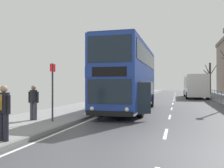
{
  "coord_description": "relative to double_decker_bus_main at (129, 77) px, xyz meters",
  "views": [
    {
      "loc": [
        0.42,
        -6.65,
        1.85
      ],
      "look_at": [
        -3.29,
        7.02,
        1.87
      ],
      "focal_mm": 38.69,
      "sensor_mm": 36.0,
      "label": 1
    }
  ],
  "objects": [
    {
      "name": "pedestrian_companion",
      "position": [
        -3.48,
        -6.13,
        -1.26
      ],
      "size": [
        0.54,
        0.35,
        1.66
      ],
      "color": "#383842",
      "rests_on": "ground"
    },
    {
      "name": "pedestrian_with_backpack",
      "position": [
        -1.87,
        -10.18,
        -1.22
      ],
      "size": [
        0.55,
        0.57,
        1.68
      ],
      "color": "black",
      "rests_on": "ground"
    },
    {
      "name": "double_decker_bus_main",
      "position": [
        0.0,
        0.0,
        0.0
      ],
      "size": [
        3.24,
        10.6,
        4.47
      ],
      "color": "navy",
      "rests_on": "ground"
    },
    {
      "name": "bus_stop_sign_near",
      "position": [
        -2.4,
        -6.25,
        -0.56
      ],
      "size": [
        0.08,
        0.44,
        2.67
      ],
      "color": "#2D2D33",
      "rests_on": "ground"
    },
    {
      "name": "ground",
      "position": [
        2.04,
        -9.63,
        -2.3
      ],
      "size": [
        15.8,
        140.0,
        0.2
      ],
      "color": "#444449"
    },
    {
      "name": "background_bus_far_lane",
      "position": [
        5.5,
        18.97,
        -0.65
      ],
      "size": [
        2.79,
        10.83,
        3.08
      ],
      "color": "white",
      "rests_on": "ground"
    },
    {
      "name": "bare_tree_far_00",
      "position": [
        8.67,
        28.93,
        0.77
      ],
      "size": [
        2.29,
        2.51,
        5.5
      ],
      "color": "#423328",
      "rests_on": "ground"
    }
  ]
}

